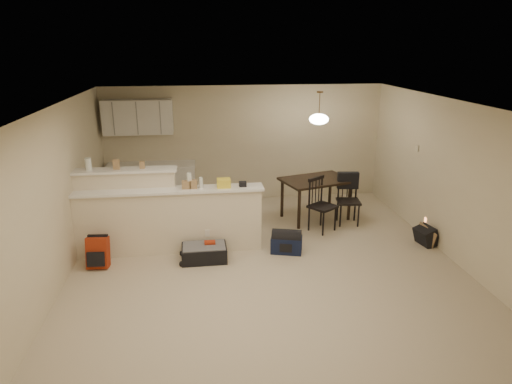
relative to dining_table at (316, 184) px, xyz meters
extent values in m
plane|color=#BBAB90|center=(-1.26, -2.09, -0.71)|extent=(7.00, 7.00, 0.00)
plane|color=white|center=(-1.26, -2.09, 1.79)|extent=(7.00, 7.00, 0.00)
cube|color=beige|center=(-1.26, 1.41, 0.54)|extent=(6.00, 0.02, 2.50)
cube|color=beige|center=(-1.26, -5.59, 0.54)|extent=(6.00, 0.02, 2.50)
cube|color=beige|center=(-4.26, -2.09, 0.54)|extent=(0.02, 7.00, 2.50)
cube|color=beige|center=(1.74, -2.09, 0.54)|extent=(0.02, 7.00, 2.50)
cube|color=beige|center=(-2.76, -1.19, -0.19)|extent=(3.00, 0.28, 1.05)
cube|color=white|center=(-2.76, -1.19, 0.36)|extent=(3.08, 0.38, 0.04)
cube|color=beige|center=(-3.46, -0.97, -0.04)|extent=(1.60, 0.24, 1.35)
cube|color=white|center=(-3.46, -0.97, 0.66)|extent=(1.68, 0.34, 0.04)
cube|color=white|center=(-3.46, 1.23, 1.19)|extent=(1.40, 0.34, 0.70)
cube|color=white|center=(-3.26, 1.10, -0.26)|extent=(1.80, 0.60, 0.90)
cube|color=beige|center=(1.72, -0.54, 0.79)|extent=(0.02, 0.12, 0.12)
cylinder|color=silver|center=(-4.01, -0.97, 0.78)|extent=(0.10, 0.10, 0.20)
cube|color=#9A784F|center=(-3.58, -0.97, 0.76)|extent=(0.10, 0.07, 0.16)
cube|color=#9A784F|center=(-3.17, -0.97, 0.74)|extent=(0.08, 0.06, 0.12)
cylinder|color=silver|center=(-2.42, -1.19, 0.51)|extent=(0.07, 0.07, 0.26)
cylinder|color=silver|center=(-2.24, -1.19, 0.47)|extent=(0.06, 0.06, 0.18)
cube|color=#9A784F|center=(-1.87, -1.19, 0.45)|extent=(0.22, 0.18, 0.14)
cube|color=#9A784F|center=(-1.56, -1.19, 0.42)|extent=(0.12, 0.10, 0.08)
cube|color=#9A784F|center=(-2.36, -1.19, 0.45)|extent=(0.12, 0.10, 0.14)
cube|color=#9A784F|center=(-2.47, -1.19, 0.44)|extent=(0.14, 0.10, 0.13)
cube|color=black|center=(0.00, 0.00, 0.08)|extent=(1.49, 1.21, 0.04)
cylinder|color=black|center=(-0.44, -0.49, -0.33)|extent=(0.06, 0.06, 0.77)
cylinder|color=black|center=(0.64, -0.17, -0.33)|extent=(0.06, 0.06, 0.77)
cylinder|color=black|center=(-0.64, 0.17, -0.33)|extent=(0.06, 0.06, 0.77)
cylinder|color=black|center=(0.44, 0.49, -0.33)|extent=(0.06, 0.06, 0.77)
cylinder|color=brown|center=(0.00, 0.00, 1.54)|extent=(0.02, 0.02, 0.50)
cylinder|color=brown|center=(0.00, 0.00, 1.77)|extent=(0.12, 0.12, 0.03)
ellipsoid|color=white|center=(0.00, 0.00, 1.27)|extent=(0.36, 0.36, 0.20)
cube|color=black|center=(-2.22, -1.60, -0.59)|extent=(0.72, 0.47, 0.24)
cube|color=#A02B12|center=(-3.86, -1.63, -0.47)|extent=(0.34, 0.23, 0.48)
cube|color=#111935|center=(-0.86, -1.48, -0.57)|extent=(0.56, 0.40, 0.28)
cube|color=black|center=(1.59, -1.48, -0.56)|extent=(0.31, 0.39, 0.31)
cube|color=#9A784F|center=(1.59, -1.48, -0.55)|extent=(0.13, 0.41, 0.32)
camera|label=1|loc=(-2.23, -8.31, 2.60)|focal=32.00mm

